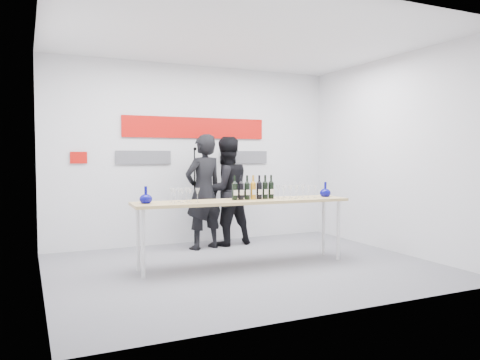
% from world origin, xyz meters
% --- Properties ---
extents(ground, '(5.00, 5.00, 0.00)m').
position_xyz_m(ground, '(0.00, 0.00, 0.00)').
color(ground, slate).
rests_on(ground, ground).
extents(back_wall, '(5.00, 0.04, 3.00)m').
position_xyz_m(back_wall, '(0.00, 2.00, 1.50)').
color(back_wall, silver).
rests_on(back_wall, ground).
extents(signage, '(3.38, 0.02, 0.79)m').
position_xyz_m(signage, '(-0.06, 1.97, 1.81)').
color(signage, '#BF0D08').
rests_on(signage, back_wall).
extents(tasting_table, '(2.98, 0.76, 0.89)m').
position_xyz_m(tasting_table, '(0.01, 0.12, 0.82)').
color(tasting_table, tan).
rests_on(tasting_table, ground).
extents(wine_bottles, '(0.62, 0.11, 0.33)m').
position_xyz_m(wine_bottles, '(0.18, 0.15, 1.05)').
color(wine_bottles, black).
rests_on(wine_bottles, tasting_table).
extents(decanter_left, '(0.16, 0.16, 0.21)m').
position_xyz_m(decanter_left, '(-1.28, 0.22, 0.99)').
color(decanter_left, '#060677').
rests_on(decanter_left, tasting_table).
extents(decanter_right, '(0.16, 0.16, 0.21)m').
position_xyz_m(decanter_right, '(1.31, 0.07, 0.99)').
color(decanter_right, '#060677').
rests_on(decanter_right, tasting_table).
extents(glasses_left, '(0.36, 0.24, 0.18)m').
position_xyz_m(glasses_left, '(-0.82, 0.15, 0.98)').
color(glasses_left, silver).
rests_on(glasses_left, tasting_table).
extents(glasses_right, '(0.56, 0.25, 0.18)m').
position_xyz_m(glasses_right, '(0.80, 0.06, 0.98)').
color(glasses_right, silver).
rests_on(glasses_right, tasting_table).
extents(presenter_left, '(0.75, 0.59, 1.82)m').
position_xyz_m(presenter_left, '(-0.09, 1.37, 0.91)').
color(presenter_left, black).
rests_on(presenter_left, ground).
extents(presenter_right, '(0.94, 0.77, 1.79)m').
position_xyz_m(presenter_right, '(0.36, 1.54, 0.89)').
color(presenter_right, black).
rests_on(presenter_right, ground).
extents(mic_stand, '(0.19, 0.19, 1.61)m').
position_xyz_m(mic_stand, '(-0.22, 1.42, 0.49)').
color(mic_stand, black).
rests_on(mic_stand, ground).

